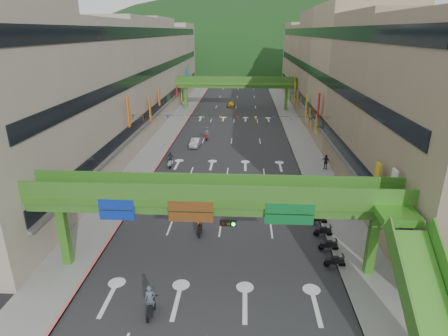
% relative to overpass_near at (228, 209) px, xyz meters
% --- Properties ---
extents(ground, '(320.00, 320.00, 0.00)m').
position_rel_overpass_near_xyz_m(ground, '(-0.93, -5.38, -5.21)').
color(ground, black).
rests_on(ground, ground).
extents(road_slab, '(18.00, 140.00, 0.02)m').
position_rel_overpass_near_xyz_m(road_slab, '(-0.93, 44.62, -5.20)').
color(road_slab, '#28282B').
rests_on(road_slab, ground).
extents(sidewalk_left, '(4.00, 140.00, 0.15)m').
position_rel_overpass_near_xyz_m(sidewalk_left, '(-11.93, 44.62, -5.13)').
color(sidewalk_left, gray).
rests_on(sidewalk_left, ground).
extents(sidewalk_right, '(4.00, 140.00, 0.15)m').
position_rel_overpass_near_xyz_m(sidewalk_right, '(10.07, 44.62, -5.13)').
color(sidewalk_right, gray).
rests_on(sidewalk_right, ground).
extents(curb_left, '(0.20, 140.00, 0.18)m').
position_rel_overpass_near_xyz_m(curb_left, '(-10.03, 44.62, -5.12)').
color(curb_left, '#CC5959').
rests_on(curb_left, ground).
extents(curb_right, '(0.20, 140.00, 0.18)m').
position_rel_overpass_near_xyz_m(curb_right, '(8.17, 44.62, -5.12)').
color(curb_right, gray).
rests_on(curb_right, ground).
extents(building_row_left, '(12.80, 95.00, 19.00)m').
position_rel_overpass_near_xyz_m(building_row_left, '(-19.86, 44.62, 4.25)').
color(building_row_left, '#9E937F').
rests_on(building_row_left, ground).
extents(building_row_right, '(12.80, 95.00, 19.00)m').
position_rel_overpass_near_xyz_m(building_row_right, '(18.00, 44.62, 4.25)').
color(building_row_right, gray).
rests_on(building_row_right, ground).
extents(overpass_near, '(28.00, 12.27, 7.10)m').
position_rel_overpass_near_xyz_m(overpass_near, '(0.00, 0.00, 0.00)').
color(overpass_near, '#4C9E2D').
rests_on(overpass_near, ground).
extents(overpass_far, '(28.00, 2.20, 7.10)m').
position_rel_overpass_near_xyz_m(overpass_far, '(-0.93, 59.62, 0.20)').
color(overpass_far, '#4C9E2D').
rests_on(overpass_far, ground).
extents(hill_left, '(168.00, 140.00, 112.00)m').
position_rel_overpass_near_xyz_m(hill_left, '(-15.93, 154.62, -5.21)').
color(hill_left, '#1C4419').
rests_on(hill_left, ground).
extents(hill_right, '(208.00, 176.00, 128.00)m').
position_rel_overpass_near_xyz_m(hill_right, '(24.07, 174.62, -5.21)').
color(hill_right, '#1C4419').
rests_on(hill_right, ground).
extents(bunting_string, '(26.00, 0.36, 0.47)m').
position_rel_overpass_near_xyz_m(bunting_string, '(-0.93, 24.62, 0.75)').
color(bunting_string, black).
rests_on(bunting_string, ground).
extents(scooter_rider_near, '(0.72, 1.60, 2.12)m').
position_rel_overpass_near_xyz_m(scooter_rider_near, '(-4.48, -4.38, -4.21)').
color(scooter_rider_near, black).
rests_on(scooter_rider_near, ground).
extents(scooter_rider_mid, '(0.98, 1.60, 2.23)m').
position_rel_overpass_near_xyz_m(scooter_rider_mid, '(-2.58, 5.50, -4.04)').
color(scooter_rider_mid, black).
rests_on(scooter_rider_mid, ground).
extents(scooter_rider_left, '(1.06, 1.60, 2.09)m').
position_rel_overpass_near_xyz_m(scooter_rider_left, '(-8.32, 22.03, -4.16)').
color(scooter_rider_left, '#95969E').
rests_on(scooter_rider_left, ground).
extents(scooter_rider_far, '(0.87, 1.60, 2.10)m').
position_rel_overpass_near_xyz_m(scooter_rider_far, '(-4.88, 34.98, -4.14)').
color(scooter_rider_far, maroon).
rests_on(scooter_rider_far, ground).
extents(parked_scooter_row, '(1.60, 7.16, 1.08)m').
position_rel_overpass_near_xyz_m(parked_scooter_row, '(7.87, 4.62, -4.68)').
color(parked_scooter_row, black).
rests_on(parked_scooter_row, ground).
extents(car_silver, '(1.68, 3.86, 1.23)m').
position_rel_overpass_near_xyz_m(car_silver, '(-6.26, 31.33, -4.59)').
color(car_silver, '#B5B5BE').
rests_on(car_silver, ground).
extents(car_yellow, '(1.79, 3.82, 1.27)m').
position_rel_overpass_near_xyz_m(car_yellow, '(-2.00, 62.83, -4.57)').
color(car_yellow, '#BB8F1D').
rests_on(car_yellow, ground).
extents(pedestrian_red, '(0.85, 0.68, 1.66)m').
position_rel_overpass_near_xyz_m(pedestrian_red, '(10.37, 9.15, -4.38)').
color(pedestrian_red, '#9F1B12').
rests_on(pedestrian_red, ground).
extents(pedestrian_dark, '(1.15, 0.99, 1.85)m').
position_rel_overpass_near_xyz_m(pedestrian_dark, '(11.27, 22.10, -4.28)').
color(pedestrian_dark, black).
rests_on(pedestrian_dark, ground).
extents(pedestrian_blue, '(0.82, 0.55, 1.73)m').
position_rel_overpass_near_xyz_m(pedestrian_blue, '(11.27, 9.40, -4.34)').
color(pedestrian_blue, '#3A455E').
rests_on(pedestrian_blue, ground).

